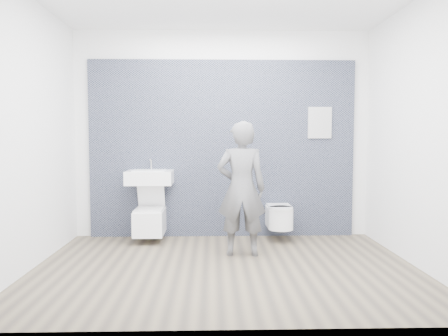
{
  "coord_description": "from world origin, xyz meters",
  "views": [
    {
      "loc": [
        -0.14,
        -4.49,
        1.36
      ],
      "look_at": [
        0.0,
        0.6,
        1.0
      ],
      "focal_mm": 35.0,
      "sensor_mm": 36.0,
      "label": 1
    }
  ],
  "objects_px": {
    "washbasin": "(150,177)",
    "toilet_rounded": "(280,217)",
    "toilet_square": "(150,220)",
    "visitor": "(241,189)"
  },
  "relations": [
    {
      "from": "washbasin",
      "to": "toilet_rounded",
      "type": "distance_m",
      "value": 1.78
    },
    {
      "from": "washbasin",
      "to": "toilet_square",
      "type": "distance_m",
      "value": 0.56
    },
    {
      "from": "washbasin",
      "to": "toilet_rounded",
      "type": "xyz_separation_m",
      "value": [
        1.7,
        -0.05,
        -0.53
      ]
    },
    {
      "from": "washbasin",
      "to": "toilet_square",
      "type": "bearing_deg",
      "value": -90.0
    },
    {
      "from": "toilet_square",
      "to": "toilet_rounded",
      "type": "height_order",
      "value": "toilet_square"
    },
    {
      "from": "toilet_square",
      "to": "toilet_rounded",
      "type": "xyz_separation_m",
      "value": [
        1.7,
        -0.0,
        0.03
      ]
    },
    {
      "from": "washbasin",
      "to": "visitor",
      "type": "xyz_separation_m",
      "value": [
        1.15,
        -0.74,
        -0.07
      ]
    },
    {
      "from": "toilet_square",
      "to": "toilet_rounded",
      "type": "bearing_deg",
      "value": -0.11
    },
    {
      "from": "visitor",
      "to": "toilet_rounded",
      "type": "bearing_deg",
      "value": -125.89
    },
    {
      "from": "washbasin",
      "to": "toilet_square",
      "type": "height_order",
      "value": "washbasin"
    }
  ]
}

